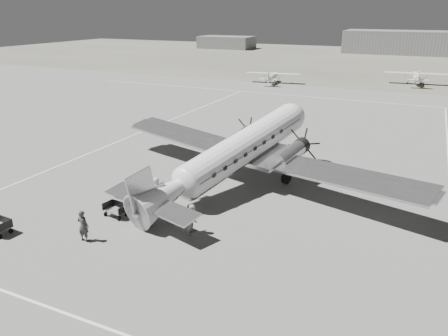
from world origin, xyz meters
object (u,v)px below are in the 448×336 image
(passenger, at_px, (156,189))
(ground_crew, at_px, (83,226))
(light_plane_left, at_px, (272,78))
(shed_secondary, at_px, (227,42))
(dc3_airliner, at_px, (236,155))
(light_plane_right, at_px, (416,78))
(ramp_agent, at_px, (193,219))
(baggage_cart_near, at_px, (116,210))
(hangar_main, at_px, (418,43))

(passenger, bearing_deg, ground_crew, 168.04)
(light_plane_left, xyz_separation_m, passenger, (9.51, -52.01, -0.18))
(shed_secondary, relative_size, dc3_airliner, 0.66)
(ground_crew, bearing_deg, passenger, -98.96)
(light_plane_left, relative_size, light_plane_right, 0.89)
(light_plane_left, height_order, ramp_agent, light_plane_left)
(dc3_airliner, relative_size, baggage_cart_near, 17.49)
(shed_secondary, distance_m, light_plane_right, 83.79)
(hangar_main, distance_m, shed_secondary, 60.22)
(hangar_main, height_order, dc3_airliner, hangar_main)
(hangar_main, distance_m, ramp_agent, 125.47)
(light_plane_right, distance_m, baggage_cart_near, 66.13)
(ramp_agent, distance_m, passenger, 5.57)
(baggage_cart_near, height_order, passenger, passenger)
(shed_secondary, xyz_separation_m, light_plane_right, (62.37, -55.94, -0.86))
(ground_crew, bearing_deg, light_plane_left, -85.26)
(dc3_airliner, distance_m, light_plane_right, 57.67)
(light_plane_right, distance_m, ground_crew, 69.28)
(baggage_cart_near, xyz_separation_m, ramp_agent, (5.56, 0.11, 0.48))
(hangar_main, relative_size, ground_crew, 22.09)
(hangar_main, height_order, shed_secondary, hangar_main)
(light_plane_left, height_order, passenger, light_plane_left)
(hangar_main, relative_size, dc3_airliner, 1.55)
(baggage_cart_near, bearing_deg, light_plane_right, 84.62)
(shed_secondary, bearing_deg, passenger, -67.53)
(ground_crew, bearing_deg, light_plane_right, -106.02)
(dc3_airliner, height_order, ramp_agent, dc3_airliner)
(dc3_airliner, relative_size, ground_crew, 14.24)
(shed_secondary, xyz_separation_m, light_plane_left, (38.93, -65.11, -0.99))
(dc3_airliner, bearing_deg, passenger, -116.38)
(ground_crew, xyz_separation_m, ramp_agent, (5.18, 3.42, -0.03))
(light_plane_right, xyz_separation_m, ground_crew, (-14.51, -67.74, -0.19))
(dc3_airliner, distance_m, baggage_cart_near, 9.37)
(hangar_main, bearing_deg, light_plane_left, -106.72)
(dc3_airliner, bearing_deg, ground_crew, -96.57)
(hangar_main, xyz_separation_m, light_plane_left, (-21.07, -70.11, -2.29))
(ramp_agent, bearing_deg, light_plane_right, -6.02)
(light_plane_right, relative_size, passenger, 6.58)
(dc3_airliner, bearing_deg, light_plane_right, 96.49)
(hangar_main, height_order, light_plane_right, hangar_main)
(ground_crew, bearing_deg, shed_secondary, -72.78)
(passenger, bearing_deg, dc3_airliner, -49.67)
(dc3_airliner, bearing_deg, ramp_agent, -69.40)
(baggage_cart_near, distance_m, ground_crew, 3.37)
(hangar_main, relative_size, shed_secondary, 2.33)
(ground_crew, relative_size, ramp_agent, 1.03)
(dc3_airliner, height_order, light_plane_left, dc3_airliner)
(hangar_main, xyz_separation_m, shed_secondary, (-60.00, -5.00, -1.30))
(hangar_main, xyz_separation_m, light_plane_right, (2.37, -60.94, -2.16))
(ramp_agent, bearing_deg, shed_secondary, 26.04)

